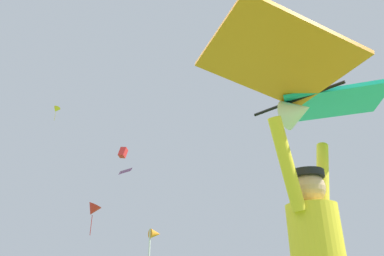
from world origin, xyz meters
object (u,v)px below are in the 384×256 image
distant_kite_yellow_mid_left (56,110)px  distant_kite_red_high_left (123,153)px  marker_flag (154,240)px  held_stunt_kite (306,90)px  distant_kite_red_low_right (93,210)px  distant_kite_purple_far_center (125,171)px

distant_kite_yellow_mid_left → distant_kite_red_high_left: (5.69, -5.94, -5.60)m
distant_kite_yellow_mid_left → marker_flag: (-0.84, -27.20, -15.72)m
distant_kite_yellow_mid_left → marker_flag: size_ratio=0.80×
held_stunt_kite → distant_kite_yellow_mid_left: size_ratio=1.17×
distant_kite_red_low_right → marker_flag: (-4.36, -21.36, -4.58)m
distant_kite_purple_far_center → distant_kite_yellow_mid_left: bearing=102.8°
distant_kite_red_high_left → held_stunt_kite: bearing=-106.9°
distant_kite_red_high_left → marker_flag: distant_kite_red_high_left is taller
distant_kite_purple_far_center → marker_flag: 15.11m
held_stunt_kite → distant_kite_purple_far_center: size_ratio=1.60×
distant_kite_purple_far_center → distant_kite_red_high_left: size_ratio=1.12×
distant_kite_yellow_mid_left → distant_kite_red_low_right: size_ratio=0.60×
distant_kite_red_high_left → marker_flag: bearing=-107.1°
held_stunt_kite → marker_flag: held_stunt_kite is taller
held_stunt_kite → distant_kite_red_high_left: distant_kite_red_high_left is taller
held_stunt_kite → distant_kite_red_low_right: bearing=77.3°
held_stunt_kite → distant_kite_purple_far_center: bearing=73.5°
distant_kite_red_high_left → marker_flag: (-6.53, -21.25, -10.13)m
distant_kite_red_high_left → marker_flag: 24.43m
marker_flag → distant_kite_red_high_left: bearing=72.9°
distant_kite_yellow_mid_left → distant_kite_red_low_right: (3.52, -5.84, -11.14)m
distant_kite_red_low_right → distant_kite_red_high_left: (2.18, -0.11, 5.55)m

